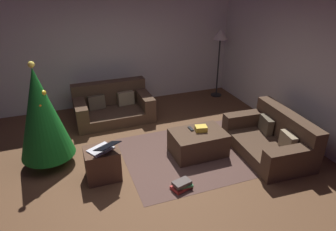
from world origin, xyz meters
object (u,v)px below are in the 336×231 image
object	(u,v)px
laptop	(103,148)
corner_lamp	(220,40)
side_table	(102,164)
couch_right	(272,139)
gift_box	(201,128)
tv_remote	(191,129)
couch_left	(112,106)
christmas_tree	(41,114)
book_stack	(182,185)
ottoman	(198,143)

from	to	relation	value
laptop	corner_lamp	xyz separation A→B (m)	(3.34, 2.52, 0.89)
side_table	laptop	world-z (taller)	laptop
couch_right	gift_box	world-z (taller)	couch_right
tv_remote	couch_left	bearing A→B (deg)	118.76
gift_box	tv_remote	distance (m)	0.19
tv_remote	side_table	distance (m)	1.66
couch_left	corner_lamp	distance (m)	3.06
christmas_tree	book_stack	bearing A→B (deg)	-36.92
christmas_tree	side_table	xyz separation A→B (m)	(0.78, -0.69, -0.69)
christmas_tree	couch_left	bearing A→B (deg)	46.38
ottoman	gift_box	world-z (taller)	gift_box
couch_right	corner_lamp	size ratio (longest dim) A/B	0.97
tv_remote	book_stack	bearing A→B (deg)	-121.53
couch_right	ottoman	distance (m)	1.33
couch_left	ottoman	world-z (taller)	couch_left
side_table	book_stack	bearing A→B (deg)	-33.30
tv_remote	corner_lamp	xyz separation A→B (m)	(1.75, 2.21, 1.02)
laptop	book_stack	xyz separation A→B (m)	(1.03, -0.64, -0.50)
ottoman	book_stack	distance (m)	1.05
side_table	christmas_tree	bearing A→B (deg)	138.66
corner_lamp	tv_remote	bearing A→B (deg)	-128.35
gift_box	side_table	distance (m)	1.79
ottoman	book_stack	size ratio (longest dim) A/B	2.73
side_table	corner_lamp	world-z (taller)	corner_lamp
corner_lamp	couch_right	bearing A→B (deg)	-98.24
couch_right	gift_box	xyz separation A→B (m)	(-1.20, 0.46, 0.20)
tv_remote	christmas_tree	xyz separation A→B (m)	(-2.41, 0.43, 0.51)
couch_right	side_table	distance (m)	2.99
couch_right	christmas_tree	world-z (taller)	christmas_tree
gift_box	book_stack	world-z (taller)	gift_box
gift_box	book_stack	size ratio (longest dim) A/B	0.59
gift_box	tv_remote	size ratio (longest dim) A/B	1.26
couch_left	couch_right	xyz separation A→B (m)	(2.40, -2.42, -0.01)
couch_left	christmas_tree	distance (m)	2.07
gift_box	side_table	bearing A→B (deg)	-175.22
side_table	corner_lamp	size ratio (longest dim) A/B	0.30
tv_remote	side_table	size ratio (longest dim) A/B	0.31
couch_left	couch_right	bearing A→B (deg)	134.15
laptop	tv_remote	bearing A→B (deg)	11.26
couch_right	ottoman	bearing A→B (deg)	75.04
couch_left	christmas_tree	size ratio (longest dim) A/B	0.92
couch_left	christmas_tree	xyz separation A→B (m)	(-1.35, -1.42, 0.67)
christmas_tree	book_stack	world-z (taller)	christmas_tree
book_stack	couch_left	bearing A→B (deg)	99.98
side_table	book_stack	world-z (taller)	side_table
gift_box	christmas_tree	world-z (taller)	christmas_tree
ottoman	tv_remote	xyz separation A→B (m)	(-0.08, 0.15, 0.22)
couch_left	laptop	size ratio (longest dim) A/B	3.00
corner_lamp	ottoman	bearing A→B (deg)	-125.24
ottoman	laptop	world-z (taller)	laptop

